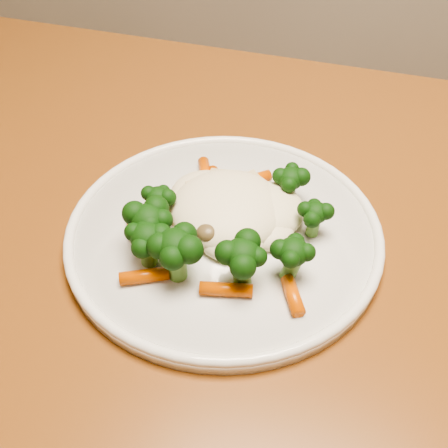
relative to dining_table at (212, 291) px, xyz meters
name	(u,v)px	position (x,y,z in m)	size (l,w,h in m)	color
dining_table	(212,291)	(0.00, 0.00, 0.00)	(1.11, 0.77, 0.75)	brown
plate	(224,234)	(0.02, -0.02, 0.12)	(0.30, 0.30, 0.01)	white
meal	(220,218)	(0.02, -0.03, 0.15)	(0.20, 0.19, 0.05)	#FDF0CA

